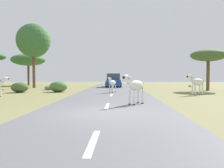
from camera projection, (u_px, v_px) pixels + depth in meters
ground_plane at (104, 114)px, 8.99m from camera, size 90.00×90.00×0.00m
road at (105, 113)px, 8.99m from camera, size 6.00×64.00×0.05m
lane_markings at (103, 117)px, 7.99m from camera, size 0.16×56.00×0.01m
zebra_0 at (112, 83)px, 19.50m from camera, size 0.85×1.37×1.38m
zebra_1 at (135, 86)px, 11.57m from camera, size 1.30×1.40×1.60m
zebra_3 at (197, 82)px, 17.71m from camera, size 1.65×1.02×1.67m
car_0 at (113, 81)px, 29.31m from camera, size 2.14×4.40×1.74m
tree_2 at (33, 41)px, 27.72m from camera, size 4.13×4.13×7.91m
tree_4 at (208, 56)px, 22.86m from camera, size 3.53×3.53×4.21m
tree_6 at (28, 60)px, 34.97m from camera, size 5.19×5.19×4.88m
bush_1 at (20, 87)px, 20.28m from camera, size 1.54×1.38×0.92m
bush_2 at (58, 87)px, 20.86m from camera, size 1.65×1.49×0.99m
rock_0 at (47, 88)px, 24.83m from camera, size 0.46×0.37×0.32m
rock_2 at (49, 88)px, 23.73m from camera, size 0.80×0.79×0.46m
rock_3 at (190, 86)px, 29.98m from camera, size 0.41×0.28×0.29m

